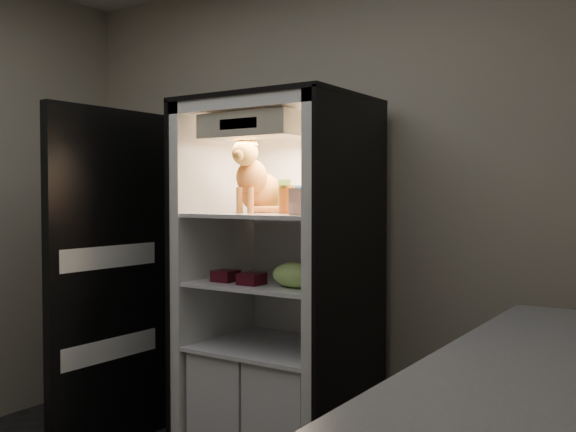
% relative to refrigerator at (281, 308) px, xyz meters
% --- Properties ---
extents(room_shell, '(3.60, 3.60, 3.60)m').
position_rel_refrigerator_xyz_m(room_shell, '(0.00, -1.38, 0.83)').
color(room_shell, white).
rests_on(room_shell, floor).
extents(refrigerator, '(0.90, 0.72, 1.88)m').
position_rel_refrigerator_xyz_m(refrigerator, '(0.00, 0.00, 0.00)').
color(refrigerator, white).
rests_on(refrigerator, floor).
extents(fridge_door, '(0.08, 0.87, 1.85)m').
position_rel_refrigerator_xyz_m(fridge_door, '(-0.85, -0.37, 0.12)').
color(fridge_door, black).
rests_on(fridge_door, floor).
extents(tabby_cat, '(0.35, 0.39, 0.41)m').
position_rel_refrigerator_xyz_m(tabby_cat, '(-0.13, -0.04, 0.65)').
color(tabby_cat, '#B15216').
rests_on(tabby_cat, refrigerator).
extents(parmesan_shaker, '(0.07, 0.07, 0.17)m').
position_rel_refrigerator_xyz_m(parmesan_shaker, '(0.03, -0.01, 0.59)').
color(parmesan_shaker, '#227F31').
rests_on(parmesan_shaker, refrigerator).
extents(mayo_tub, '(0.10, 0.10, 0.14)m').
position_rel_refrigerator_xyz_m(mayo_tub, '(0.03, 0.06, 0.57)').
color(mayo_tub, white).
rests_on(mayo_tub, refrigerator).
extents(salsa_jar, '(0.08, 0.08, 0.14)m').
position_rel_refrigerator_xyz_m(salsa_jar, '(0.10, -0.10, 0.57)').
color(salsa_jar, maroon).
rests_on(salsa_jar, refrigerator).
extents(pepper_jar, '(0.11, 0.11, 0.18)m').
position_rel_refrigerator_xyz_m(pepper_jar, '(0.29, -0.03, 0.59)').
color(pepper_jar, maroon).
rests_on(pepper_jar, refrigerator).
extents(cream_carton, '(0.07, 0.07, 0.13)m').
position_rel_refrigerator_xyz_m(cream_carton, '(0.27, -0.24, 0.56)').
color(cream_carton, silver).
rests_on(cream_carton, refrigerator).
extents(soda_can_a, '(0.06, 0.06, 0.11)m').
position_rel_refrigerator_xyz_m(soda_can_a, '(0.23, 0.04, 0.21)').
color(soda_can_a, black).
rests_on(soda_can_a, refrigerator).
extents(soda_can_b, '(0.07, 0.07, 0.14)m').
position_rel_refrigerator_xyz_m(soda_can_b, '(0.25, -0.05, 0.22)').
color(soda_can_b, black).
rests_on(soda_can_b, refrigerator).
extents(soda_can_c, '(0.06, 0.06, 0.12)m').
position_rel_refrigerator_xyz_m(soda_can_c, '(0.25, -0.10, 0.21)').
color(soda_can_c, black).
rests_on(soda_can_c, refrigerator).
extents(condiment_jar, '(0.07, 0.07, 0.10)m').
position_rel_refrigerator_xyz_m(condiment_jar, '(0.05, -0.00, 0.20)').
color(condiment_jar, brown).
rests_on(condiment_jar, refrigerator).
extents(grape_bag, '(0.24, 0.17, 0.12)m').
position_rel_refrigerator_xyz_m(grape_bag, '(0.21, -0.19, 0.21)').
color(grape_bag, '#95C85D').
rests_on(grape_bag, refrigerator).
extents(berry_box_left, '(0.11, 0.11, 0.06)m').
position_rel_refrigerator_xyz_m(berry_box_left, '(-0.20, -0.21, 0.18)').
color(berry_box_left, '#4B0C16').
rests_on(berry_box_left, refrigerator).
extents(berry_box_right, '(0.11, 0.11, 0.06)m').
position_rel_refrigerator_xyz_m(berry_box_right, '(-0.02, -0.23, 0.18)').
color(berry_box_right, '#4B0C16').
rests_on(berry_box_right, refrigerator).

